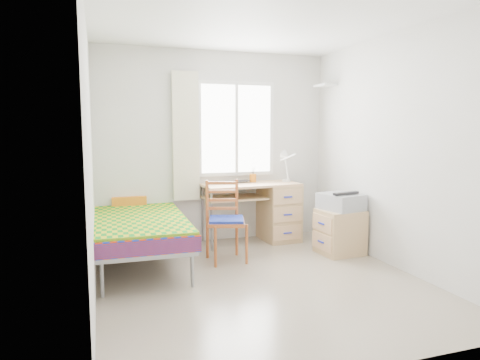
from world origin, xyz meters
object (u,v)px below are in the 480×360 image
at_px(bed, 138,222).
at_px(printer, 341,201).
at_px(cabinet, 340,232).
at_px(chair, 226,215).
at_px(desk, 274,209).

distance_m(bed, printer, 2.49).
xyz_separation_m(cabinet, printer, (0.02, 0.03, 0.38)).
bearing_deg(chair, bed, 178.81).
bearing_deg(cabinet, printer, 47.65).
bearing_deg(desk, chair, -145.66).
xyz_separation_m(bed, printer, (2.43, -0.49, 0.19)).
height_order(desk, chair, chair).
relative_size(chair, cabinet, 1.73).
bearing_deg(chair, desk, 53.64).
xyz_separation_m(chair, printer, (1.44, -0.17, 0.12)).
xyz_separation_m(desk, printer, (0.54, -0.84, 0.22)).
bearing_deg(desk, printer, -59.60).
relative_size(bed, printer, 3.99).
xyz_separation_m(bed, chair, (0.99, -0.32, 0.07)).
height_order(chair, cabinet, chair).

